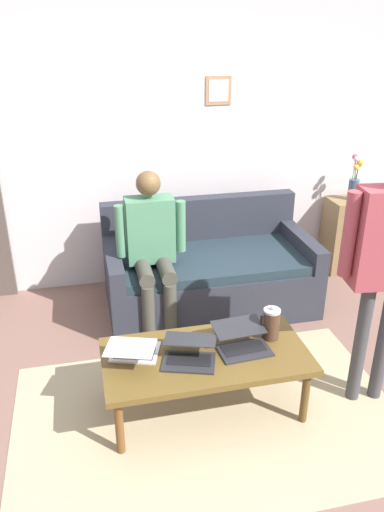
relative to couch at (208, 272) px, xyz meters
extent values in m
plane|color=#805B50|center=(0.26, 1.54, -0.31)|extent=(7.68, 7.68, 0.00)
cube|color=tan|center=(0.36, 1.41, -0.30)|extent=(2.44, 1.56, 0.01)
cube|color=silver|center=(0.26, -0.66, 1.04)|extent=(7.04, 0.10, 2.70)
cube|color=tan|center=(-0.23, -0.61, 1.45)|extent=(0.23, 0.02, 0.24)
cube|color=silver|center=(-0.23, -0.60, 1.45)|extent=(0.17, 0.00, 0.18)
cube|color=#2C2E38|center=(0.00, 0.04, -0.10)|extent=(1.76, 0.91, 0.42)
cube|color=#213039|center=(0.00, 0.06, 0.15)|extent=(1.52, 0.83, 0.08)
cube|color=#2C2E38|center=(0.00, -0.34, 0.34)|extent=(1.76, 0.14, 0.46)
cube|color=#2C2E38|center=(-0.82, 0.04, 0.21)|extent=(0.12, 0.91, 0.20)
cube|color=#2C2E38|center=(0.82, 0.04, 0.21)|extent=(0.12, 0.91, 0.20)
cube|color=brown|center=(0.36, 1.31, 0.10)|extent=(1.28, 0.64, 0.04)
cylinder|color=brown|center=(-0.21, 1.56, -0.11)|extent=(0.05, 0.05, 0.39)
cylinder|color=brown|center=(0.93, 1.56, -0.11)|extent=(0.05, 0.05, 0.39)
cylinder|color=brown|center=(-0.21, 1.06, -0.11)|extent=(0.05, 0.05, 0.39)
cylinder|color=brown|center=(0.93, 1.06, -0.11)|extent=(0.05, 0.05, 0.39)
cube|color=#28282D|center=(0.12, 1.34, 0.13)|extent=(0.33, 0.22, 0.01)
cube|color=black|center=(0.12, 1.32, 0.13)|extent=(0.28, 0.14, 0.00)
cube|color=#28282D|center=(0.12, 1.23, 0.23)|extent=(0.33, 0.21, 0.03)
cube|color=silver|center=(0.12, 1.23, 0.23)|extent=(0.30, 0.19, 0.03)
cube|color=silver|center=(0.78, 1.20, 0.13)|extent=(0.34, 0.31, 0.01)
cube|color=black|center=(0.79, 1.22, 0.13)|extent=(0.27, 0.21, 0.00)
cube|color=silver|center=(0.82, 1.32, 0.24)|extent=(0.34, 0.30, 0.02)
cube|color=#B0C4E8|center=(0.82, 1.31, 0.24)|extent=(0.31, 0.27, 0.01)
cube|color=#28282D|center=(0.48, 1.38, 0.13)|extent=(0.36, 0.29, 0.01)
cube|color=black|center=(0.48, 1.36, 0.13)|extent=(0.29, 0.20, 0.00)
cube|color=#28282D|center=(0.45, 1.29, 0.23)|extent=(0.36, 0.28, 0.04)
cube|color=black|center=(0.45, 1.30, 0.23)|extent=(0.32, 0.25, 0.03)
cylinder|color=#4C3323|center=(-0.09, 1.23, 0.22)|extent=(0.11, 0.11, 0.19)
cylinder|color=#B7B7BC|center=(-0.09, 1.23, 0.32)|extent=(0.11, 0.11, 0.02)
sphere|color=#B2B2B7|center=(-0.09, 1.23, 0.35)|extent=(0.03, 0.03, 0.03)
cube|color=black|center=(-0.03, 1.23, 0.23)|extent=(0.01, 0.01, 0.14)
cube|color=olive|center=(-1.52, -0.38, 0.06)|extent=(0.42, 0.32, 0.74)
cylinder|color=#405673|center=(-1.52, -0.38, 0.53)|extent=(0.10, 0.10, 0.20)
cylinder|color=#3D7038|center=(-1.54, -0.38, 0.71)|extent=(0.01, 0.03, 0.16)
sphere|color=yellow|center=(-1.55, -0.37, 0.79)|extent=(0.06, 0.06, 0.06)
cylinder|color=#3D7038|center=(-1.51, -0.40, 0.74)|extent=(0.01, 0.01, 0.21)
sphere|color=#E45167|center=(-1.51, -0.40, 0.84)|extent=(0.05, 0.05, 0.05)
cylinder|color=#3D7038|center=(-1.54, -0.38, 0.70)|extent=(0.01, 0.02, 0.14)
sphere|color=#E64566|center=(-1.55, -0.38, 0.77)|extent=(0.05, 0.05, 0.05)
cylinder|color=#3D7038|center=(-1.51, -0.37, 0.73)|extent=(0.02, 0.02, 0.20)
sphere|color=silver|center=(-1.50, -0.36, 0.83)|extent=(0.05, 0.05, 0.05)
cylinder|color=#3D7038|center=(-1.51, -0.36, 0.69)|extent=(0.02, 0.02, 0.12)
sphere|color=yellow|center=(-1.51, -0.36, 0.75)|extent=(0.05, 0.05, 0.05)
cylinder|color=#3F3E42|center=(-0.78, 1.45, 0.12)|extent=(0.09, 0.09, 0.85)
cylinder|color=#3F3E42|center=(-0.63, 1.43, 0.12)|extent=(0.09, 0.09, 0.85)
cylinder|color=#A34048|center=(-0.45, 1.41, 0.88)|extent=(0.09, 0.09, 0.51)
cylinder|color=#434138|center=(0.43, 0.50, -0.06)|extent=(0.10, 0.10, 0.50)
cylinder|color=#434138|center=(0.60, 0.50, -0.06)|extent=(0.10, 0.10, 0.50)
cylinder|color=#434138|center=(0.43, 0.32, 0.24)|extent=(0.12, 0.40, 0.12)
cylinder|color=#434138|center=(0.60, 0.32, 0.24)|extent=(0.12, 0.40, 0.12)
cube|color=#4C8560|center=(0.52, 0.14, 0.50)|extent=(0.37, 0.20, 0.52)
cylinder|color=#4C8560|center=(0.28, 0.19, 0.53)|extent=(0.08, 0.08, 0.42)
cylinder|color=#4C8560|center=(0.76, 0.19, 0.53)|extent=(0.08, 0.08, 0.42)
sphere|color=brown|center=(0.52, 0.14, 0.88)|extent=(0.19, 0.19, 0.19)
camera|label=1|loc=(1.01, 3.79, 1.98)|focal=35.28mm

